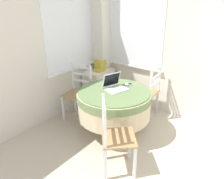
# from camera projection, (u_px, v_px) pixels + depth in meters

# --- Properties ---
(corner_room_shell) EXTENTS (4.28, 5.09, 2.55)m
(corner_room_shell) POSITION_uv_depth(u_px,v_px,m) (127.00, 50.00, 3.16)
(corner_room_shell) COLOR silver
(corner_room_shell) RESTS_ON ground_plane
(round_dining_table) EXTENTS (1.11, 1.11, 0.72)m
(round_dining_table) POSITION_uv_depth(u_px,v_px,m) (114.00, 102.00, 3.24)
(round_dining_table) COLOR #4C3D2D
(round_dining_table) RESTS_ON ground_plane
(laptop) EXTENTS (0.37, 0.37, 0.23)m
(laptop) POSITION_uv_depth(u_px,v_px,m) (115.00, 86.00, 3.22)
(laptop) COLOR white
(laptop) RESTS_ON round_dining_table
(computer_mouse) EXTENTS (0.06, 0.09, 0.05)m
(computer_mouse) POSITION_uv_depth(u_px,v_px,m) (126.00, 84.00, 3.35)
(computer_mouse) COLOR silver
(computer_mouse) RESTS_ON round_dining_table
(cell_phone) EXTENTS (0.09, 0.11, 0.01)m
(cell_phone) POSITION_uv_depth(u_px,v_px,m) (130.00, 84.00, 3.41)
(cell_phone) COLOR #B2B7BC
(cell_phone) RESTS_ON round_dining_table
(dining_chair_near_back_window) EXTENTS (0.45, 0.47, 0.95)m
(dining_chair_near_back_window) POSITION_uv_depth(u_px,v_px,m) (78.00, 93.00, 3.73)
(dining_chair_near_back_window) COLOR #A87F51
(dining_chair_near_back_window) RESTS_ON ground_plane
(dining_chair_near_right_window) EXTENTS (0.43, 0.41, 0.95)m
(dining_chair_near_right_window) POSITION_uv_depth(u_px,v_px,m) (147.00, 92.00, 3.76)
(dining_chair_near_right_window) COLOR #A87F51
(dining_chair_near_right_window) RESTS_ON ground_plane
(dining_chair_camera_near) EXTENTS (0.56, 0.56, 0.95)m
(dining_chair_camera_near) POSITION_uv_depth(u_px,v_px,m) (115.00, 138.00, 2.56)
(dining_chair_camera_near) COLOR #A87F51
(dining_chair_camera_near) RESTS_ON ground_plane
(corner_cabinet) EXTENTS (0.62, 0.40, 0.66)m
(corner_cabinet) POSITION_uv_depth(u_px,v_px,m) (99.00, 85.00, 4.42)
(corner_cabinet) COLOR silver
(corner_cabinet) RESTS_ON ground_plane
(storage_box) EXTENTS (0.17, 0.17, 0.17)m
(storage_box) POSITION_uv_depth(u_px,v_px,m) (100.00, 64.00, 4.33)
(storage_box) COLOR gold
(storage_box) RESTS_ON corner_cabinet
(book_on_cabinet) EXTENTS (0.17, 0.19, 0.02)m
(book_on_cabinet) POSITION_uv_depth(u_px,v_px,m) (99.00, 70.00, 4.21)
(book_on_cabinet) COLOR gold
(book_on_cabinet) RESTS_ON corner_cabinet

